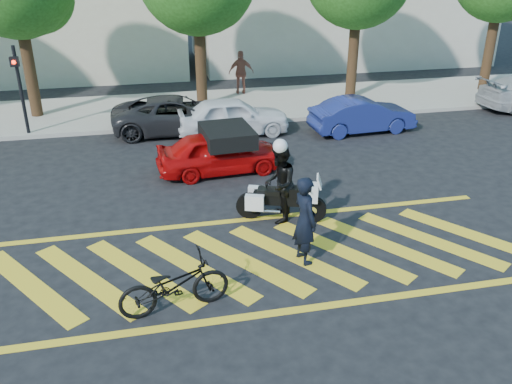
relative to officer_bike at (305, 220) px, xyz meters
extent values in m
plane|color=black|center=(-0.66, 0.23, -0.99)|extent=(90.00, 90.00, 0.00)
cube|color=#9E998E|center=(-0.66, 12.23, -0.91)|extent=(60.00, 5.00, 0.15)
cube|color=yellow|center=(-5.66, 0.23, -0.98)|extent=(2.43, 3.21, 0.01)
cube|color=yellow|center=(-4.56, 0.23, -0.98)|extent=(2.43, 3.21, 0.01)
cube|color=yellow|center=(-3.46, 0.23, -0.98)|extent=(2.43, 3.21, 0.01)
cube|color=yellow|center=(-2.36, 0.23, -0.98)|extent=(2.43, 3.21, 0.01)
cube|color=yellow|center=(-1.26, 0.23, -0.98)|extent=(2.43, 3.21, 0.01)
cube|color=yellow|center=(-0.16, 0.23, -0.98)|extent=(2.43, 3.21, 0.01)
cube|color=yellow|center=(0.94, 0.23, -0.98)|extent=(2.43, 3.21, 0.01)
cube|color=yellow|center=(2.04, 0.23, -0.98)|extent=(2.43, 3.21, 0.01)
cube|color=yellow|center=(3.14, 0.23, -0.98)|extent=(2.43, 3.21, 0.01)
cube|color=yellow|center=(4.24, 0.23, -0.98)|extent=(2.43, 3.21, 0.01)
cube|color=yellow|center=(-0.66, -1.67, -0.98)|extent=(12.00, 0.20, 0.01)
cube|color=yellow|center=(-0.66, 2.13, -0.98)|extent=(12.00, 0.20, 0.01)
cylinder|color=black|center=(-7.16, 12.23, 1.01)|extent=(0.44, 0.44, 4.00)
cylinder|color=black|center=(-0.66, 12.23, 1.01)|extent=(0.44, 0.44, 4.00)
cylinder|color=black|center=(5.84, 12.23, 1.01)|extent=(0.44, 0.44, 4.00)
cylinder|color=black|center=(12.34, 12.23, 1.01)|extent=(0.44, 0.44, 4.00)
cylinder|color=black|center=(-7.16, 10.03, 0.61)|extent=(0.12, 0.12, 3.20)
cube|color=black|center=(-7.16, 9.83, 1.71)|extent=(0.28, 0.18, 0.32)
sphere|color=#FF260C|center=(-7.16, 9.73, 1.71)|extent=(0.14, 0.14, 0.14)
imported|color=black|center=(0.00, 0.00, 0.00)|extent=(0.62, 0.81, 1.97)
imported|color=black|center=(-2.86, -1.16, -0.44)|extent=(2.18, 1.06, 1.10)
cylinder|color=black|center=(-0.74, 2.23, -0.65)|extent=(0.68, 0.36, 0.67)
cylinder|color=silver|center=(-0.74, 2.23, -0.65)|extent=(0.25, 0.22, 0.20)
cylinder|color=black|center=(0.75, 1.69, -0.65)|extent=(0.68, 0.36, 0.67)
cylinder|color=silver|center=(0.75, 1.69, -0.65)|extent=(0.25, 0.22, 0.20)
cube|color=black|center=(-0.04, 1.98, -0.40)|extent=(1.28, 0.68, 0.30)
cube|color=black|center=(0.24, 1.87, -0.20)|extent=(0.53, 0.44, 0.22)
cube|color=black|center=(-0.28, 2.06, -0.22)|extent=(0.64, 0.51, 0.12)
cube|color=silver|center=(0.75, 1.69, -0.20)|extent=(0.35, 0.47, 0.40)
cube|color=silver|center=(-0.49, 2.42, -0.43)|extent=(0.49, 0.33, 0.38)
cube|color=silver|center=(-0.67, 1.92, -0.43)|extent=(0.49, 0.33, 0.38)
imported|color=black|center=(-0.04, 1.96, -0.01)|extent=(1.02, 1.15, 1.96)
imported|color=#B80809|center=(-1.01, 5.35, -0.36)|extent=(3.80, 1.77, 1.26)
imported|color=black|center=(-1.88, 9.43, -0.33)|extent=(4.79, 2.38, 1.31)
imported|color=white|center=(0.01, 8.73, -0.31)|extent=(4.02, 1.70, 1.36)
imported|color=navy|center=(4.64, 8.03, -0.36)|extent=(3.89, 1.58, 1.26)
imported|color=#955444|center=(1.30, 13.84, 0.10)|extent=(1.14, 0.56, 1.88)
camera|label=1|loc=(-3.17, -9.66, 5.34)|focal=38.00mm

